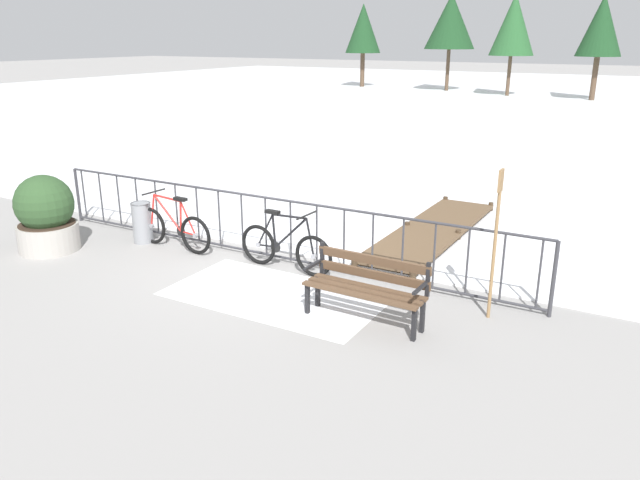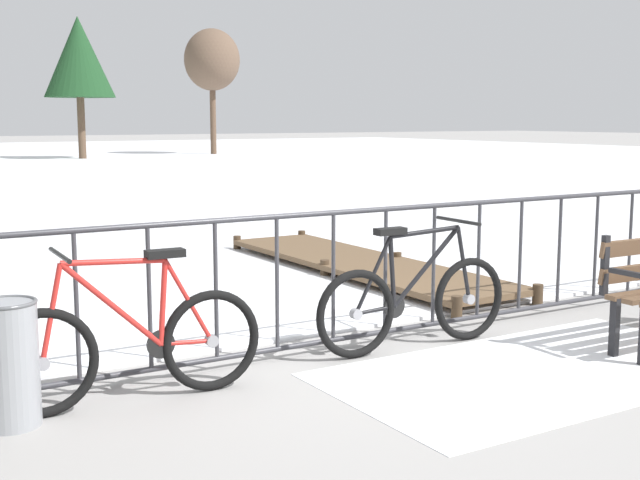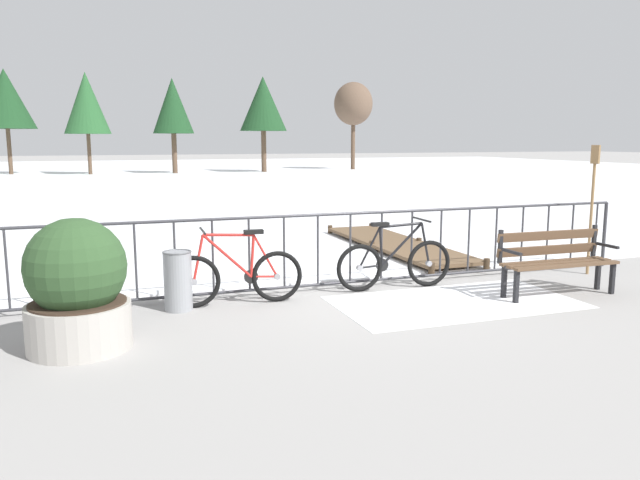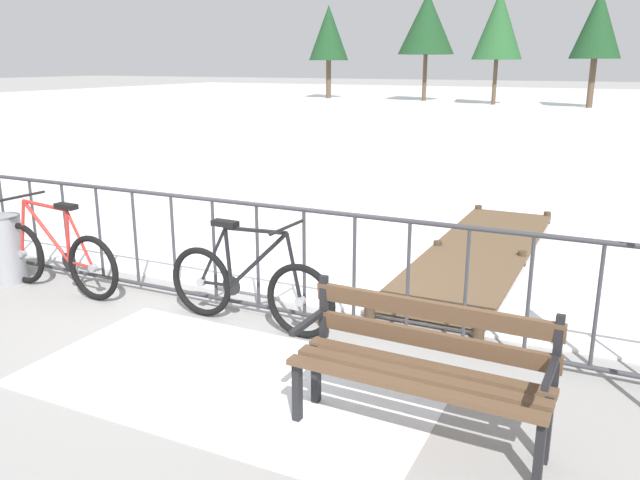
% 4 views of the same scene
% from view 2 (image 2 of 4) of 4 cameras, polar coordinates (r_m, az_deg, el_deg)
% --- Properties ---
extents(ground_plane, '(160.00, 160.00, 0.00)m').
position_cam_2_polar(ground_plane, '(6.42, 0.90, -7.49)').
color(ground_plane, gray).
extents(snow_patch, '(3.08, 1.67, 0.01)m').
position_cam_2_polar(snow_patch, '(6.12, 14.84, -8.54)').
color(snow_patch, white).
rests_on(snow_patch, ground).
extents(railing_fence, '(9.06, 0.06, 1.07)m').
position_cam_2_polar(railing_fence, '(6.29, 0.91, -2.58)').
color(railing_fence, '#38383D').
rests_on(railing_fence, ground).
extents(bicycle_near_railing, '(1.71, 0.52, 0.97)m').
position_cam_2_polar(bicycle_near_railing, '(6.41, 6.43, -4.16)').
color(bicycle_near_railing, black).
rests_on(bicycle_near_railing, ground).
extents(bicycle_second, '(1.71, 0.52, 0.97)m').
position_cam_2_polar(bicycle_second, '(5.30, -12.69, -6.99)').
color(bicycle_second, black).
rests_on(bicycle_second, ground).
extents(trash_bin, '(0.35, 0.35, 0.73)m').
position_cam_2_polar(trash_bin, '(5.12, -20.42, -7.81)').
color(trash_bin, gray).
rests_on(trash_bin, ground).
extents(wooden_dock, '(1.10, 4.52, 0.20)m').
position_cam_2_polar(wooden_dock, '(9.50, 2.87, -1.58)').
color(wooden_dock, brown).
rests_on(wooden_dock, ground).
extents(tree_far_west, '(2.94, 2.94, 5.95)m').
position_cam_2_polar(tree_far_west, '(37.33, -16.08, 11.83)').
color(tree_far_west, brown).
rests_on(tree_far_west, ground).
extents(tree_west_mid, '(2.63, 2.63, 5.91)m').
position_cam_2_polar(tree_west_mid, '(40.81, -7.35, 12.01)').
color(tree_west_mid, brown).
rests_on(tree_west_mid, ground).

